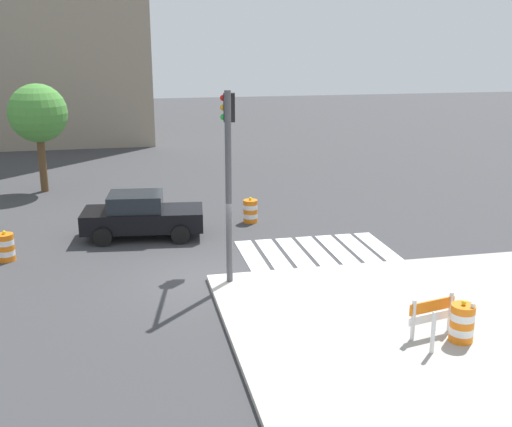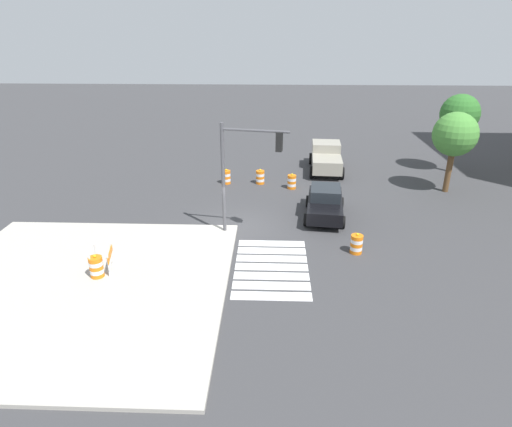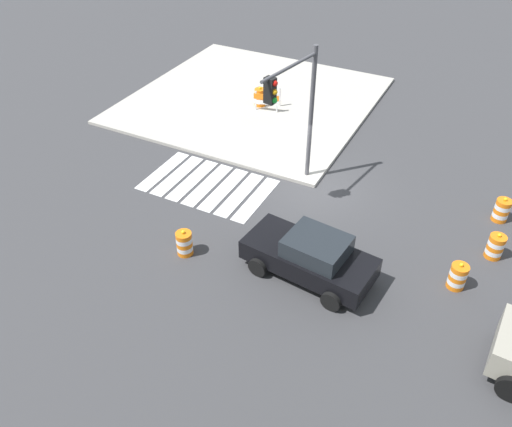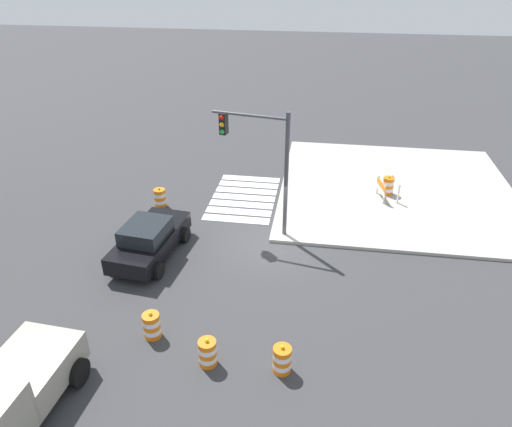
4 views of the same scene
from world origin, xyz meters
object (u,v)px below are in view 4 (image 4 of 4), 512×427
at_px(sports_car, 149,239).
at_px(construction_barricade, 384,188).
at_px(traffic_barrel_near_corner, 160,198).
at_px(traffic_barrel_crosswalk_end, 282,359).
at_px(traffic_barrel_on_sidewalk, 388,186).
at_px(traffic_barrel_median_near, 152,325).
at_px(traffic_barrel_median_far, 208,353).
at_px(traffic_light_pole, 260,151).

bearing_deg(sports_car, construction_barricade, -56.85).
xyz_separation_m(traffic_barrel_near_corner, traffic_barrel_crosswalk_end, (-9.49, -6.99, 0.00)).
xyz_separation_m(traffic_barrel_crosswalk_end, traffic_barrel_on_sidewalk, (12.23, -4.18, 0.15)).
xyz_separation_m(traffic_barrel_median_near, construction_barricade, (10.89, -8.25, 0.27)).
height_order(traffic_barrel_crosswalk_end, construction_barricade, construction_barricade).
relative_size(traffic_barrel_median_far, traffic_barrel_on_sidewalk, 1.00).
bearing_deg(sports_car, traffic_light_pole, -58.96).
xyz_separation_m(sports_car, traffic_barrel_near_corner, (4.24, 1.02, -0.36)).
xyz_separation_m(construction_barricade, traffic_light_pole, (-3.94, 5.70, 3.19)).
distance_m(traffic_barrel_near_corner, traffic_barrel_median_near, 9.07).
distance_m(sports_car, construction_barricade, 11.81).
xyz_separation_m(traffic_barrel_crosswalk_end, construction_barricade, (11.70, -3.92, 0.27)).
bearing_deg(traffic_barrel_median_far, traffic_barrel_near_corner, 26.36).
bearing_deg(traffic_barrel_on_sidewalk, traffic_light_pole, 126.84).
bearing_deg(traffic_light_pole, traffic_barrel_crosswalk_end, -167.05).
relative_size(sports_car, traffic_light_pole, 0.81).
height_order(sports_car, traffic_barrel_near_corner, sports_car).
height_order(traffic_barrel_near_corner, traffic_barrel_crosswalk_end, same).
bearing_deg(traffic_barrel_near_corner, sports_car, -166.46).
relative_size(traffic_barrel_crosswalk_end, traffic_barrel_median_near, 1.00).
bearing_deg(traffic_barrel_crosswalk_end, traffic_barrel_near_corner, 36.40).
bearing_deg(traffic_barrel_on_sidewalk, traffic_barrel_median_far, 152.37).
distance_m(traffic_barrel_median_far, traffic_light_pole, 8.57).
distance_m(traffic_barrel_median_near, traffic_barrel_median_far, 2.25).
bearing_deg(traffic_barrel_median_near, sports_car, 20.31).
relative_size(traffic_barrel_near_corner, traffic_barrel_on_sidewalk, 1.00).
bearing_deg(traffic_barrel_on_sidewalk, traffic_barrel_crosswalk_end, 161.14).
height_order(construction_barricade, traffic_light_pole, traffic_light_pole).
distance_m(traffic_barrel_near_corner, construction_barricade, 11.14).
height_order(sports_car, construction_barricade, sports_car).
height_order(traffic_barrel_median_far, traffic_barrel_on_sidewalk, traffic_barrel_on_sidewalk).
bearing_deg(traffic_light_pole, construction_barricade, -55.36).
relative_size(traffic_barrel_crosswalk_end, construction_barricade, 0.74).
bearing_deg(construction_barricade, traffic_barrel_on_sidewalk, -26.27).
height_order(traffic_barrel_median_near, traffic_barrel_median_far, same).
relative_size(traffic_barrel_crosswalk_end, traffic_barrel_on_sidewalk, 1.00).
bearing_deg(sports_car, traffic_barrel_median_near, -159.69).
height_order(traffic_barrel_median_far, construction_barricade, construction_barricade).
distance_m(traffic_barrel_near_corner, traffic_barrel_median_far, 10.66).
bearing_deg(traffic_barrel_crosswalk_end, traffic_barrel_on_sidewalk, -18.86).
bearing_deg(construction_barricade, traffic_barrel_near_corner, 101.50).
height_order(traffic_barrel_on_sidewalk, traffic_light_pole, traffic_light_pole).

